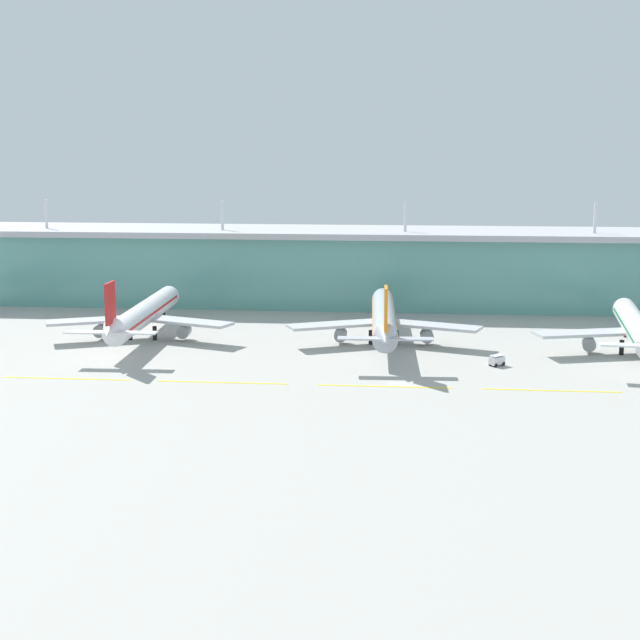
{
  "coord_description": "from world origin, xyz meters",
  "views": [
    {
      "loc": [
        2.07,
        -191.01,
        49.2
      ],
      "look_at": [
        -20.0,
        34.37,
        7.0
      ],
      "focal_mm": 52.72,
      "sensor_mm": 36.0,
      "label": 1
    }
  ],
  "objects_px": {
    "airliner_near_middle": "(143,314)",
    "baggage_cart": "(497,360)",
    "airliner_center": "(384,318)",
    "airliner_far_middle": "(636,328)"
  },
  "relations": [
    {
      "from": "airliner_far_middle",
      "to": "baggage_cart",
      "type": "height_order",
      "value": "airliner_far_middle"
    },
    {
      "from": "airliner_near_middle",
      "to": "baggage_cart",
      "type": "xyz_separation_m",
      "value": [
        88.17,
        -21.76,
        -5.19
      ]
    },
    {
      "from": "baggage_cart",
      "to": "airliner_center",
      "type": "bearing_deg",
      "value": 139.92
    },
    {
      "from": "airliner_center",
      "to": "airliner_far_middle",
      "type": "height_order",
      "value": "same"
    },
    {
      "from": "airliner_far_middle",
      "to": "airliner_center",
      "type": "bearing_deg",
      "value": 173.59
    },
    {
      "from": "baggage_cart",
      "to": "airliner_near_middle",
      "type": "bearing_deg",
      "value": 166.14
    },
    {
      "from": "airliner_near_middle",
      "to": "baggage_cart",
      "type": "bearing_deg",
      "value": -13.86
    },
    {
      "from": "airliner_center",
      "to": "airliner_far_middle",
      "type": "relative_size",
      "value": 1.14
    },
    {
      "from": "airliner_near_middle",
      "to": "airliner_center",
      "type": "relative_size",
      "value": 0.96
    },
    {
      "from": "airliner_near_middle",
      "to": "baggage_cart",
      "type": "distance_m",
      "value": 90.96
    }
  ]
}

